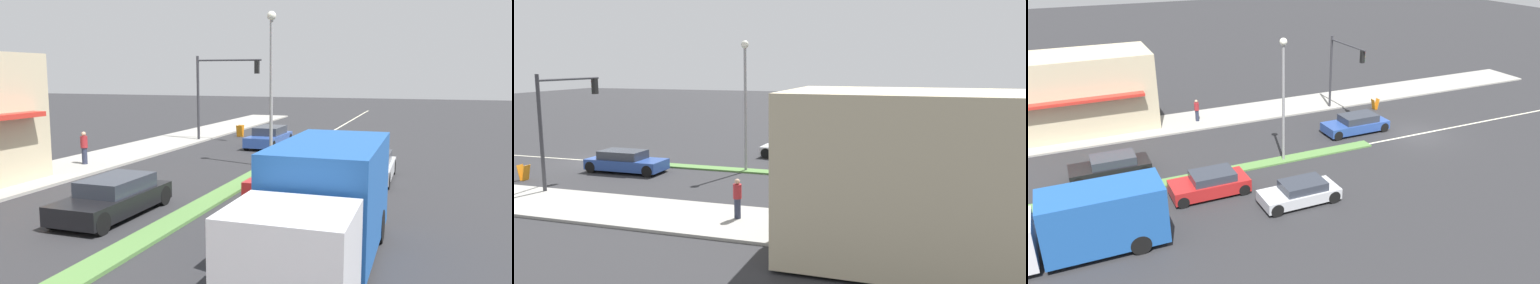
# 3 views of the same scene
# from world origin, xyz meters

# --- Properties ---
(ground_plane) EXTENTS (160.00, 160.00, 0.00)m
(ground_plane) POSITION_xyz_m (0.00, 18.00, 0.00)
(ground_plane) COLOR #2B2B2D
(lane_marking_center) EXTENTS (0.16, 60.00, 0.01)m
(lane_marking_center) POSITION_xyz_m (0.00, 0.00, 0.00)
(lane_marking_center) COLOR beige
(lane_marking_center) RESTS_ON ground
(traffic_signal_main) EXTENTS (4.59, 0.34, 5.60)m
(traffic_signal_main) POSITION_xyz_m (6.12, 2.56, 3.90)
(traffic_signal_main) COLOR #333338
(traffic_signal_main) RESTS_ON sidewalk_right
(street_lamp) EXTENTS (0.44, 0.44, 7.37)m
(street_lamp) POSITION_xyz_m (0.00, 10.10, 4.78)
(street_lamp) COLOR gray
(street_lamp) RESTS_ON median_strip
(pedestrian) EXTENTS (0.34, 0.34, 1.61)m
(pedestrian) POSITION_xyz_m (8.71, 13.02, 0.96)
(pedestrian) COLOR #282D42
(pedestrian) RESTS_ON sidewalk_right
(warning_aframe_sign) EXTENTS (0.45, 0.53, 0.84)m
(warning_aframe_sign) POSITION_xyz_m (5.70, -0.46, 0.43)
(warning_aframe_sign) COLOR orange
(warning_aframe_sign) RESTS_ON ground
(delivery_truck) EXTENTS (2.44, 7.50, 2.87)m
(delivery_truck) POSITION_xyz_m (-5.00, 21.82, 1.47)
(delivery_truck) COLOR silver
(delivery_truck) RESTS_ON ground
(hatchback_red) EXTENTS (1.90, 4.07, 1.26)m
(hatchback_red) POSITION_xyz_m (-2.20, 15.39, 0.61)
(hatchback_red) COLOR #AD1E1E
(hatchback_red) RESTS_ON ground
(sedan_silver) EXTENTS (1.77, 4.07, 1.17)m
(sedan_silver) POSITION_xyz_m (-5.00, 11.48, 0.58)
(sedan_silver) COLOR #B7BABF
(sedan_silver) RESTS_ON ground
(coupe_blue) EXTENTS (1.84, 4.56, 1.25)m
(coupe_blue) POSITION_xyz_m (2.20, 3.54, 0.61)
(coupe_blue) COLOR #284793
(coupe_blue) RESTS_ON ground
(suv_black) EXTENTS (1.86, 4.38, 1.24)m
(suv_black) POSITION_xyz_m (2.20, 19.86, 0.60)
(suv_black) COLOR black
(suv_black) RESTS_ON ground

